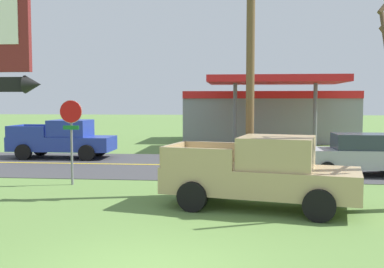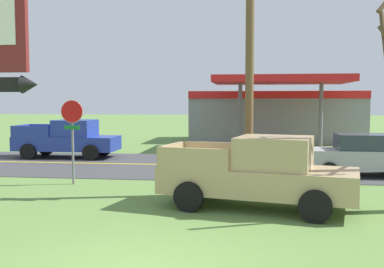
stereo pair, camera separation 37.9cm
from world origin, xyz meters
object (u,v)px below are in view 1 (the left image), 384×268
Objects in this scene: gas_station at (268,114)px; pickup_blue_on_road at (64,139)px; pickup_tan_parked_on_lawn at (262,173)px; car_silver_mid_lane at (358,154)px; utility_pole at (251,48)px; stop_sign at (71,127)px.

gas_station is 2.31× the size of pickup_blue_on_road.
car_silver_mid_lane is (4.04, 5.86, -0.13)m from pickup_tan_parked_on_lawn.
utility_pole is 6.96m from car_silver_mid_lane.
pickup_blue_on_road is 14.14m from car_silver_mid_lane.
gas_station reaches higher than car_silver_mid_lane.
stop_sign is at bearing 171.66° from utility_pole.
car_silver_mid_lane is at bearing 16.44° from stop_sign.
stop_sign is 7.81m from pickup_blue_on_road.
utility_pole is 12.71m from pickup_blue_on_road.
utility_pole is at bearing 99.00° from pickup_tan_parked_on_lawn.
stop_sign is 0.70× the size of car_silver_mid_lane.
pickup_blue_on_road is at bearing 113.75° from stop_sign.
gas_station is at bearing 84.49° from utility_pole.
stop_sign reaches higher than pickup_blue_on_road.
utility_pole is 4.06m from pickup_tan_parked_on_lawn.
car_silver_mid_lane is (2.48, -15.23, -1.11)m from gas_station.
stop_sign is at bearing -113.50° from gas_station.
pickup_tan_parked_on_lawn and pickup_blue_on_road have the same top height.
stop_sign is 6.67m from utility_pole.
pickup_tan_parked_on_lawn is at bearing -46.00° from pickup_blue_on_road.
stop_sign is at bearing 156.53° from pickup_tan_parked_on_lawn.
stop_sign reaches higher than car_silver_mid_lane.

